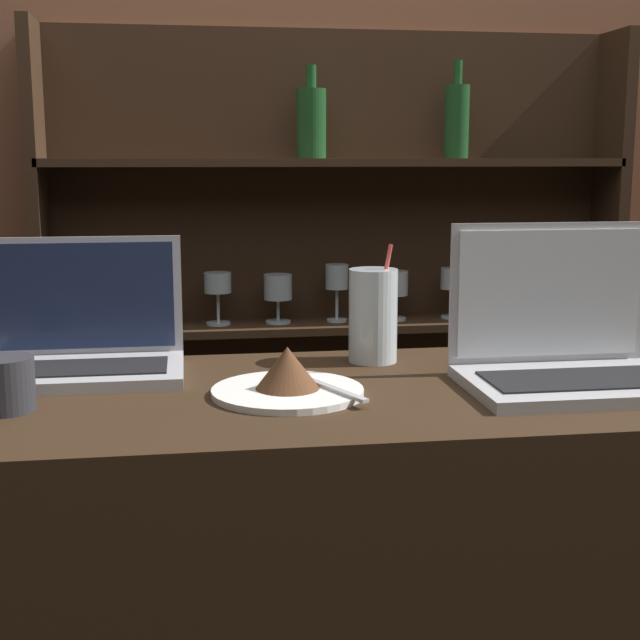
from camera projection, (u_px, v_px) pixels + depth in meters
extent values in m
cube|color=brown|center=(302.00, 154.00, 2.33)|extent=(7.00, 0.06, 2.70)
cube|color=#332114|center=(47.00, 366.00, 2.21)|extent=(0.03, 0.18, 1.66)
cube|color=#332114|center=(600.00, 348.00, 2.43)|extent=(0.03, 0.18, 1.66)
cube|color=#332114|center=(332.00, 350.00, 2.40)|extent=(1.49, 0.02, 1.66)
cube|color=#332114|center=(336.00, 478.00, 2.38)|extent=(1.45, 0.18, 0.02)
cube|color=#332114|center=(337.00, 325.00, 2.31)|extent=(1.45, 0.18, 0.02)
cube|color=#332114|center=(337.00, 162.00, 2.23)|extent=(1.45, 0.18, 0.02)
cylinder|color=silver|center=(96.00, 327.00, 2.21)|extent=(0.06, 0.06, 0.01)
cylinder|color=silver|center=(95.00, 314.00, 2.21)|extent=(0.01, 0.01, 0.06)
cylinder|color=silver|center=(94.00, 290.00, 2.20)|extent=(0.06, 0.06, 0.06)
cylinder|color=silver|center=(158.00, 325.00, 2.24)|extent=(0.06, 0.06, 0.01)
cylinder|color=silver|center=(157.00, 310.00, 2.23)|extent=(0.01, 0.01, 0.07)
cylinder|color=silver|center=(156.00, 283.00, 2.22)|extent=(0.07, 0.07, 0.06)
cylinder|color=silver|center=(219.00, 323.00, 2.26)|extent=(0.06, 0.06, 0.01)
cylinder|color=silver|center=(218.00, 307.00, 2.25)|extent=(0.01, 0.01, 0.08)
cylinder|color=silver|center=(218.00, 283.00, 2.24)|extent=(0.07, 0.07, 0.05)
cylinder|color=silver|center=(278.00, 322.00, 2.28)|extent=(0.06, 0.06, 0.01)
cylinder|color=silver|center=(278.00, 310.00, 2.28)|extent=(0.01, 0.01, 0.06)
cylinder|color=silver|center=(278.00, 287.00, 2.27)|extent=(0.07, 0.07, 0.06)
cylinder|color=silver|center=(337.00, 320.00, 2.30)|extent=(0.05, 0.05, 0.01)
cylinder|color=silver|center=(337.00, 304.00, 2.30)|extent=(0.01, 0.01, 0.08)
cylinder|color=silver|center=(337.00, 277.00, 2.28)|extent=(0.06, 0.06, 0.06)
cylinder|color=silver|center=(394.00, 319.00, 2.33)|extent=(0.06, 0.06, 0.01)
cylinder|color=silver|center=(394.00, 306.00, 2.32)|extent=(0.01, 0.01, 0.06)
cylinder|color=silver|center=(395.00, 283.00, 2.31)|extent=(0.07, 0.07, 0.06)
cylinder|color=silver|center=(451.00, 317.00, 2.35)|extent=(0.05, 0.05, 0.01)
cylinder|color=silver|center=(451.00, 302.00, 2.34)|extent=(0.01, 0.01, 0.07)
cylinder|color=silver|center=(452.00, 278.00, 2.33)|extent=(0.06, 0.06, 0.06)
cylinder|color=silver|center=(506.00, 316.00, 2.37)|extent=(0.06, 0.06, 0.01)
cylinder|color=silver|center=(506.00, 302.00, 2.36)|extent=(0.01, 0.01, 0.07)
cylinder|color=silver|center=(507.00, 279.00, 2.35)|extent=(0.06, 0.06, 0.05)
cylinder|color=silver|center=(560.00, 314.00, 2.39)|extent=(0.06, 0.06, 0.01)
cylinder|color=silver|center=(561.00, 300.00, 2.39)|extent=(0.01, 0.01, 0.07)
cylinder|color=silver|center=(562.00, 274.00, 2.37)|extent=(0.07, 0.07, 0.07)
cylinder|color=#1E4C23|center=(311.00, 124.00, 2.20)|extent=(0.08, 0.08, 0.17)
cylinder|color=#1E4C23|center=(311.00, 77.00, 2.18)|extent=(0.03, 0.03, 0.06)
cylinder|color=#1E4C23|center=(457.00, 122.00, 2.26)|extent=(0.06, 0.06, 0.18)
cylinder|color=#1E4C23|center=(458.00, 73.00, 2.24)|extent=(0.02, 0.02, 0.06)
cube|color=#ADADB2|center=(76.00, 373.00, 1.38)|extent=(0.33, 0.20, 0.02)
cube|color=black|center=(75.00, 368.00, 1.37)|extent=(0.28, 0.11, 0.00)
cube|color=#ADADB2|center=(80.00, 296.00, 1.46)|extent=(0.33, 0.00, 0.19)
cube|color=#1E2847|center=(80.00, 296.00, 1.46)|extent=(0.30, 0.01, 0.17)
cube|color=#ADADB2|center=(575.00, 384.00, 1.31)|extent=(0.32, 0.23, 0.02)
cube|color=black|center=(579.00, 379.00, 1.30)|extent=(0.27, 0.12, 0.00)
cube|color=#ADADB2|center=(549.00, 293.00, 1.40)|extent=(0.32, 0.00, 0.22)
cube|color=silver|center=(549.00, 293.00, 1.40)|extent=(0.30, 0.01, 0.20)
cylinder|color=white|center=(288.00, 392.00, 1.29)|extent=(0.22, 0.22, 0.01)
cone|color=#51301C|center=(287.00, 368.00, 1.28)|extent=(0.09, 0.09, 0.06)
cube|color=#B7B7BC|center=(331.00, 388.00, 1.28)|extent=(0.08, 0.16, 0.00)
cylinder|color=silver|center=(371.00, 316.00, 1.49)|extent=(0.08, 0.08, 0.16)
cylinder|color=#E04C47|center=(380.00, 303.00, 1.49)|extent=(0.04, 0.01, 0.20)
cylinder|color=#2D2D33|center=(5.00, 384.00, 1.20)|extent=(0.08, 0.08, 0.07)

